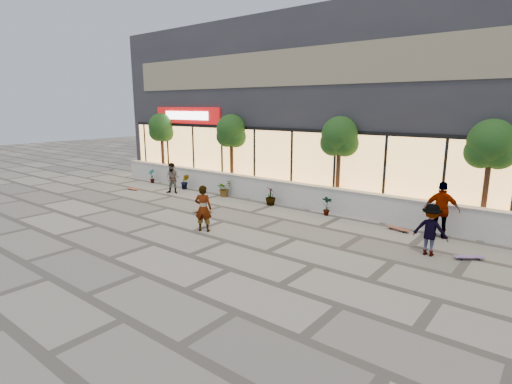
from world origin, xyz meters
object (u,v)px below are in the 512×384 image
Objects in this scene: skater_center at (203,208)px; skater_left at (173,178)px; tree_midwest at (231,133)px; skateboard_left at (133,189)px; skateboard_right_near at (398,229)px; tree_mideast at (339,139)px; skateboard_right_far at (469,257)px; skateboard_center at (203,211)px; tree_east at (491,147)px; tree_west at (162,129)px; skater_right_far at (431,230)px; skater_right_near at (442,210)px.

skater_center reaches higher than skater_left.
skater_left is (-1.90, -2.33, -2.22)m from tree_midwest.
skateboard_left is 13.46m from skateboard_right_near.
skateboard_right_far is at bearing -27.30° from tree_mideast.
skater_center is 1.92× the size of skateboard_right_near.
skater_left reaches higher than skateboard_center.
skateboard_right_near is (-2.33, -1.50, -2.90)m from tree_east.
skater_left reaches higher than skateboard_right_near.
skater_right_far is (16.17, -3.26, -2.21)m from tree_west.
tree_midwest reaches higher than skater_center.
skater_right_near is at bearing -22.84° from skateboard_center.
tree_east is 2.66m from skater_right_near.
skater_left is 2.14× the size of skateboard_left.
tree_east is at bearing 0.00° from tree_west.
tree_mideast is 8.53m from skater_left.
skateboard_left is (1.31, -3.13, -2.92)m from tree_west.
skater_left is (-5.69, 3.44, -0.05)m from skater_center.
skateboard_right_far is (1.20, -1.54, -0.87)m from skater_right_near.
skateboard_right_near is at bearing -5.84° from tree_west.
tree_east is 4.01m from skateboard_right_near.
skateboard_left is at bearing -168.73° from tree_east.
skater_center is at bearing -55.96° from skater_left.
skateboard_left is (-14.87, 0.13, -0.70)m from skater_right_far.
skateboard_center is 7.64m from skateboard_right_near.
skater_right_near is 2.56× the size of skateboard_center.
skateboard_right_near is (13.36, 1.63, 0.01)m from skateboard_left.
tree_midwest is 4.99× the size of skateboard_right_far.
skater_right_near is 2.66× the size of skateboard_left.
tree_east is 4.57× the size of skateboard_right_near.
tree_east is (11.50, 0.00, 0.00)m from tree_midwest.
tree_east reaches higher than skater_right_near.
tree_west is 17.69m from skateboard_right_far.
tree_midwest is (5.50, 0.00, 0.00)m from tree_west.
skater_left is 0.81× the size of skater_right_near.
tree_mideast is 5.13m from skater_right_near.
tree_midwest is 2.54× the size of skater_left.
skateboard_right_near is at bearing -20.51° from skater_left.
skater_left is (-13.40, -2.33, -2.22)m from tree_east.
skater_right_near is at bearing -125.54° from tree_east.
skateboard_right_near is at bearing -147.27° from tree_east.
skater_center is 8.01m from skater_right_near.
tree_mideast is (11.50, 0.00, 0.00)m from tree_west.
tree_mideast is 2.37× the size of skater_center.
skateboard_center is 9.79m from skateboard_right_far.
skater_left is at bearing -164.13° from skateboard_right_near.
tree_midwest is 12.40m from skateboard_right_far.
skater_right_near is at bearing -5.00° from tree_west.
tree_midwest is at bearing -177.72° from skateboard_right_near.
skater_left reaches higher than skateboard_right_far.
skater_right_far is at bearing 172.69° from skater_center.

